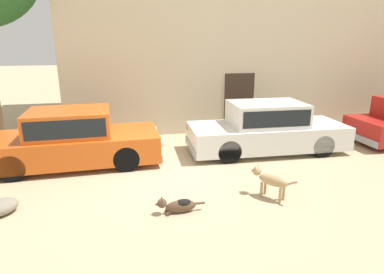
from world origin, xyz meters
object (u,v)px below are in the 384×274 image
(stray_dog_spotted, at_px, (178,205))
(stray_dog_tan, at_px, (270,180))
(parked_sedan_nearest, at_px, (72,138))
(parked_sedan_second, at_px, (267,128))

(stray_dog_spotted, height_order, stray_dog_tan, stray_dog_tan)
(stray_dog_tan, bearing_deg, parked_sedan_nearest, 17.49)
(parked_sedan_nearest, relative_size, parked_sedan_second, 0.97)
(stray_dog_spotted, relative_size, stray_dog_tan, 1.13)
(parked_sedan_nearest, height_order, parked_sedan_second, parked_sedan_nearest)
(parked_sedan_second, distance_m, stray_dog_spotted, 4.45)
(parked_sedan_nearest, relative_size, stray_dog_tan, 5.32)
(stray_dog_tan, bearing_deg, stray_dog_spotted, 57.74)
(parked_sedan_nearest, height_order, stray_dog_spotted, parked_sedan_nearest)
(parked_sedan_second, height_order, stray_dog_spotted, parked_sedan_second)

